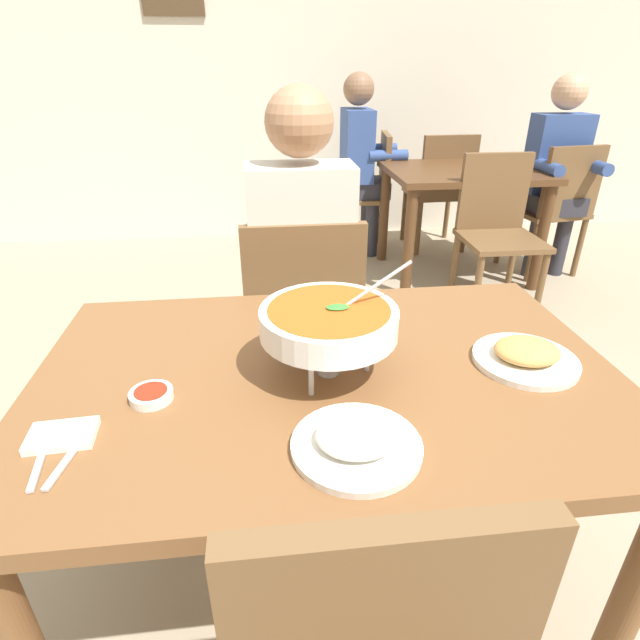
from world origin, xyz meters
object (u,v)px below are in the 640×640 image
at_px(dining_table_main, 327,406).
at_px(chair_bg_corner, 497,223).
at_px(chair_diner_main, 303,317).
at_px(sauce_dish, 151,395).
at_px(dining_table_far, 462,189).
at_px(patron_bg_middle, 557,166).
at_px(rice_plate, 357,440).
at_px(curry_bowl, 328,322).
at_px(chair_bg_middle, 556,204).
at_px(appetizer_plate, 526,355).
at_px(diner_main, 301,255).
at_px(chair_bg_left, 370,187).
at_px(chair_bg_right, 442,186).
at_px(patron_bg_left, 362,156).

distance_m(dining_table_main, chair_bg_corner, 2.21).
bearing_deg(chair_diner_main, sauce_dish, -115.72).
xyz_separation_m(sauce_dish, dining_table_far, (1.59, 2.37, -0.14)).
bearing_deg(patron_bg_middle, chair_diner_main, -139.84).
xyz_separation_m(sauce_dish, chair_bg_corner, (1.64, 1.88, -0.24)).
bearing_deg(rice_plate, curry_bowl, 94.24).
height_order(dining_table_main, chair_bg_middle, chair_bg_middle).
xyz_separation_m(rice_plate, appetizer_plate, (0.45, 0.24, 0.00)).
height_order(chair_diner_main, diner_main, diner_main).
relative_size(curry_bowl, patron_bg_middle, 0.25).
xyz_separation_m(curry_bowl, dining_table_far, (1.21, 2.31, -0.26)).
bearing_deg(chair_bg_corner, dining_table_main, -124.79).
bearing_deg(chair_bg_middle, chair_bg_corner, -146.20).
distance_m(sauce_dish, dining_table_far, 2.86).
height_order(chair_diner_main, chair_bg_corner, same).
distance_m(chair_diner_main, chair_bg_middle, 2.38).
distance_m(dining_table_main, sauce_dish, 0.40).
relative_size(dining_table_far, chair_bg_left, 1.11).
bearing_deg(chair_bg_corner, chair_diner_main, -139.01).
height_order(chair_bg_right, patron_bg_middle, patron_bg_middle).
xyz_separation_m(curry_bowl, chair_bg_middle, (1.86, 2.23, -0.36)).
bearing_deg(chair_bg_middle, dining_table_far, 172.28).
bearing_deg(dining_table_main, chair_bg_left, 76.19).
distance_m(chair_bg_corner, patron_bg_left, 1.23).
bearing_deg(sauce_dish, diner_main, 65.18).
distance_m(chair_bg_middle, patron_bg_middle, 0.25).
bearing_deg(chair_diner_main, chair_bg_right, 59.03).
relative_size(diner_main, chair_bg_right, 1.46).
bearing_deg(chair_bg_middle, diner_main, -141.81).
height_order(dining_table_far, chair_bg_right, chair_bg_right).
bearing_deg(chair_bg_corner, curry_bowl, -124.61).
relative_size(dining_table_main, chair_bg_left, 1.47).
bearing_deg(chair_bg_left, rice_plate, -102.35).
bearing_deg(dining_table_far, chair_bg_right, 84.86).
bearing_deg(sauce_dish, dining_table_main, 10.75).
bearing_deg(dining_table_main, chair_bg_corner, 55.21).
height_order(rice_plate, patron_bg_middle, patron_bg_middle).
bearing_deg(curry_bowl, dining_table_main, 84.16).
relative_size(chair_bg_right, chair_bg_corner, 1.00).
bearing_deg(patron_bg_middle, dining_table_main, -129.09).
bearing_deg(chair_bg_corner, patron_bg_middle, 38.34).
height_order(sauce_dish, chair_bg_left, chair_bg_left).
relative_size(chair_diner_main, patron_bg_middle, 0.69).
relative_size(dining_table_main, rice_plate, 5.53).
relative_size(chair_bg_left, chair_bg_corner, 1.00).
height_order(dining_table_far, chair_bg_middle, chair_bg_middle).
relative_size(dining_table_main, chair_diner_main, 1.47).
height_order(chair_diner_main, patron_bg_left, patron_bg_left).
xyz_separation_m(rice_plate, patron_bg_middle, (1.83, 2.55, -0.01)).
bearing_deg(chair_diner_main, chair_bg_left, 71.85).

